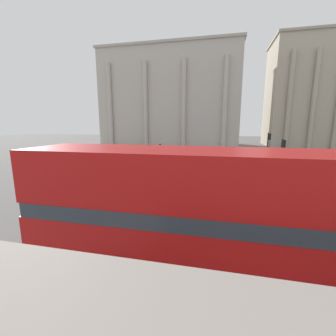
% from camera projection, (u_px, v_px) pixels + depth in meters
% --- Properties ---
extents(double_decker_bus, '(10.08, 2.69, 4.20)m').
position_uv_depth(double_decker_bus, '(190.00, 211.00, 6.82)').
color(double_decker_bus, black).
rests_on(double_decker_bus, ground_plane).
extents(plaza_building_left, '(31.12, 15.44, 21.45)m').
position_uv_depth(plaza_building_left, '(172.00, 100.00, 53.24)').
color(plaza_building_left, '#BCB2A8').
rests_on(plaza_building_left, ground_plane).
extents(traffic_light_near, '(0.42, 0.24, 3.73)m').
position_uv_depth(traffic_light_near, '(161.00, 164.00, 14.22)').
color(traffic_light_near, black).
rests_on(traffic_light_near, ground_plane).
extents(traffic_light_mid, '(0.42, 0.24, 3.71)m').
position_uv_depth(traffic_light_mid, '(282.00, 153.00, 19.64)').
color(traffic_light_mid, black).
rests_on(traffic_light_mid, ground_plane).
extents(traffic_light_far, '(0.42, 0.24, 4.05)m').
position_uv_depth(traffic_light_far, '(268.00, 145.00, 24.86)').
color(traffic_light_far, black).
rests_on(traffic_light_far, ground_plane).
extents(car_white, '(4.20, 1.93, 1.35)m').
position_uv_depth(car_white, '(324.00, 181.00, 17.01)').
color(car_white, black).
rests_on(car_white, ground_plane).
extents(car_maroon, '(4.20, 1.93, 1.35)m').
position_uv_depth(car_maroon, '(260.00, 166.00, 23.35)').
color(car_maroon, black).
rests_on(car_maroon, ground_plane).
extents(pedestrian_yellow, '(0.32, 0.32, 1.70)m').
position_uv_depth(pedestrian_yellow, '(316.00, 162.00, 23.81)').
color(pedestrian_yellow, '#282B33').
rests_on(pedestrian_yellow, ground_plane).
extents(pedestrian_black, '(0.32, 0.32, 1.70)m').
position_uv_depth(pedestrian_black, '(190.00, 152.00, 32.53)').
color(pedestrian_black, '#282B33').
rests_on(pedestrian_black, ground_plane).
extents(pedestrian_red, '(0.32, 0.32, 1.69)m').
position_uv_depth(pedestrian_red, '(108.00, 189.00, 14.02)').
color(pedestrian_red, '#282B33').
rests_on(pedestrian_red, ground_plane).
extents(pedestrian_olive, '(0.32, 0.32, 1.83)m').
position_uv_depth(pedestrian_olive, '(192.00, 169.00, 19.74)').
color(pedestrian_olive, '#282B33').
rests_on(pedestrian_olive, ground_plane).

